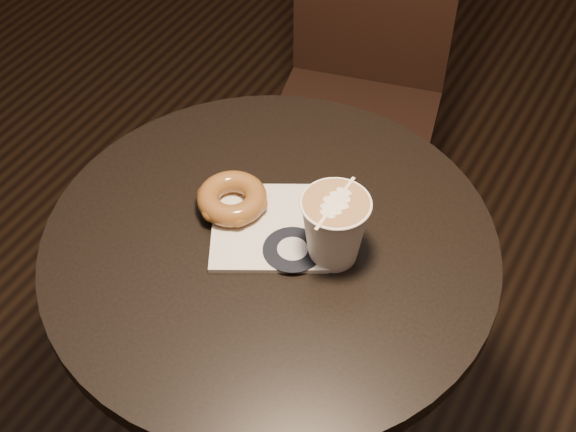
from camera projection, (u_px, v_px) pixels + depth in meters
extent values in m
cylinder|color=black|center=(270.00, 247.00, 1.23)|extent=(0.70, 0.70, 0.03)
cylinder|color=black|center=(273.00, 373.00, 1.50)|extent=(0.07, 0.07, 0.70)
cube|color=black|center=(353.00, 124.00, 1.90)|extent=(0.46, 0.46, 0.04)
cylinder|color=black|center=(270.00, 219.00, 1.98)|extent=(0.03, 0.03, 0.42)
cylinder|color=black|center=(398.00, 245.00, 1.92)|extent=(0.03, 0.03, 0.42)
cylinder|color=black|center=(304.00, 136.00, 2.19)|extent=(0.03, 0.03, 0.42)
cylinder|color=black|center=(420.00, 157.00, 2.13)|extent=(0.03, 0.03, 0.42)
cube|color=silver|center=(270.00, 227.00, 1.23)|extent=(0.24, 0.24, 0.01)
torus|color=brown|center=(232.00, 198.00, 1.25)|extent=(0.11, 0.11, 0.04)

